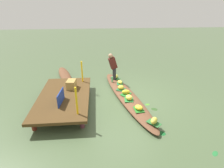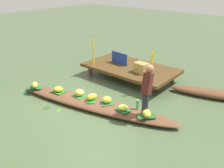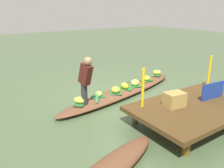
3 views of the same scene
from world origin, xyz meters
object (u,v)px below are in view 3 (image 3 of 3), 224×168
Objects in this scene: banana_bunch_2 at (125,86)px; banana_bunch_5 at (147,78)px; vendor_person at (86,78)px; banana_bunch_4 at (116,90)px; banana_bunch_0 at (135,83)px; banana_bunch_1 at (157,72)px; market_banner at (213,91)px; vendor_boat at (123,92)px; produce_crate at (174,99)px; banana_bunch_6 at (98,94)px; water_bottle at (97,98)px; banana_bunch_3 at (80,100)px.

banana_bunch_2 is 1.16m from banana_bunch_5.
vendor_person is at bearing 14.16° from banana_bunch_2.
banana_bunch_4 is 1.27m from vendor_person.
banana_bunch_0 reaches higher than banana_bunch_1.
market_banner reaches higher than banana_bunch_1.
produce_crate reaches higher than vendor_boat.
vendor_boat is 2.03m from banana_bunch_1.
water_bottle reaches higher than banana_bunch_6.
banana_bunch_3 is at bearing 5.18° from banana_bunch_4.
market_banner is at bearing 121.11° from banana_bunch_4.
vendor_boat is 1.21m from banana_bunch_5.
banana_bunch_2 is 0.25× the size of vendor_person.
banana_bunch_4 is at bearing 18.19° from banana_bunch_2.
banana_bunch_2 reaches higher than banana_bunch_5.
market_banner is (-2.51, 2.07, 0.37)m from banana_bunch_3.
banana_bunch_5 reaches higher than banana_bunch_6.
banana_bunch_3 is at bearing -34.13° from market_banner.
banana_bunch_0 is at bearing -164.04° from water_bottle.
banana_bunch_4 is 0.58m from banana_bunch_6.
produce_crate is (-0.80, 2.00, 0.34)m from banana_bunch_6.
market_banner is at bearing 130.56° from banana_bunch_6.
banana_bunch_6 is (1.45, 0.16, -0.02)m from banana_bunch_0.
market_banner reaches higher than banana_bunch_6.
water_bottle is (0.23, 0.32, 0.05)m from banana_bunch_6.
water_bottle is (0.80, 0.29, 0.03)m from banana_bunch_4.
produce_crate is at bearing -5.61° from market_banner.
banana_bunch_0 is 1.54m from banana_bunch_1.
market_banner is at bearing 70.46° from banana_bunch_1.
vendor_boat is 17.26× the size of banana_bunch_5.
banana_bunch_0 is 2.27m from produce_crate.
banana_bunch_3 is at bearing 12.41° from banana_bunch_6.
vendor_boat is 2.59m from market_banner.
banana_bunch_3 is 2.81m from banana_bunch_5.
water_bottle is at bearing 19.46° from banana_bunch_2.
banana_bunch_4 is 0.34× the size of market_banner.
vendor_boat is at bearing 11.52° from banana_bunch_5.
water_bottle is at bearing -58.58° from produce_crate.
market_banner is (0.25, 2.59, 0.38)m from banana_bunch_5.
banana_bunch_2 is 0.43× the size of market_banner.
banana_bunch_0 reaches higher than banana_bunch_3.
water_bottle is (1.68, 0.48, 0.02)m from banana_bunch_0.
banana_bunch_5 is 2.17m from banana_bunch_6.
banana_bunch_6 is at bearing -125.19° from water_bottle.
banana_bunch_6 is 0.85m from vendor_person.
market_banner is at bearing 100.49° from banana_bunch_0.
produce_crate is (1.34, 2.38, 0.33)m from banana_bunch_5.
water_bottle reaches higher than banana_bunch_3.
banana_bunch_5 is 1.17× the size of water_bottle.
banana_bunch_4 is at bearing -167.48° from vendor_person.
banana_bunch_0 is at bearing -106.95° from produce_crate.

